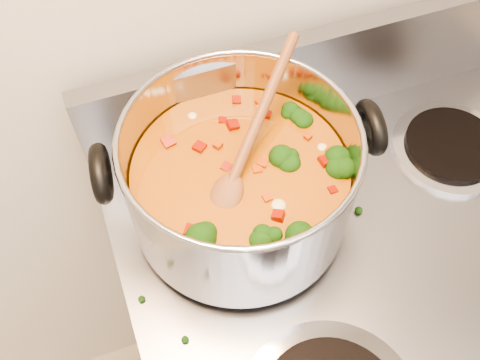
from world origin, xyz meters
The scene contains 4 objects.
electric_range centered at (0.00, 1.16, 0.47)m, with size 0.73×0.66×1.08m.
stockpot centered at (-0.18, 1.31, 1.01)m, with size 0.36×0.30×0.18m.
wooden_spoon centered at (-0.17, 1.31, 1.05)m, with size 0.20×0.20×0.11m.
cooktop_crumbs centered at (-0.16, 1.15, 0.92)m, with size 0.33×0.31×0.01m.
Camera 1 is at (-0.32, 0.94, 1.59)m, focal length 40.00 mm.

